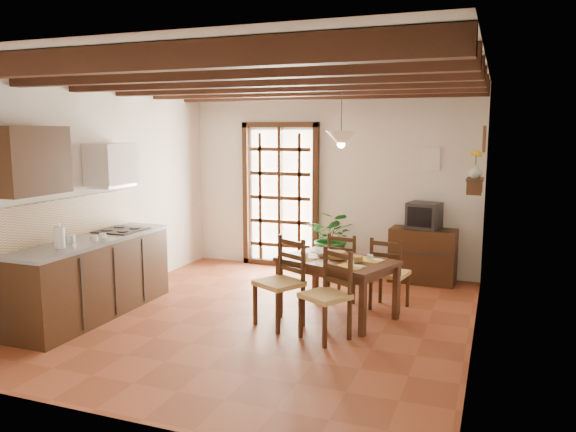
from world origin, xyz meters
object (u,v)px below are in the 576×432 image
at_px(chair_near_right, 326,311).
at_px(potted_plant, 333,238).
at_px(sideboard, 423,256).
at_px(crt_tv, 424,215).
at_px(kitchen_counter, 93,276).
at_px(pendant_lamp, 341,137).
at_px(chair_far_left, 346,278).
at_px(chair_far_right, 389,286).
at_px(chair_near_left, 280,298).
at_px(dining_table, 337,267).

height_order(chair_near_right, potted_plant, potted_plant).
relative_size(sideboard, crt_tv, 1.84).
distance_m(kitchen_counter, potted_plant, 3.46).
relative_size(crt_tv, pendant_lamp, 0.59).
height_order(chair_far_left, potted_plant, potted_plant).
xyz_separation_m(chair_near_right, pendant_lamp, (-0.09, 0.82, 1.79)).
relative_size(chair_far_left, chair_far_right, 0.97).
xyz_separation_m(chair_far_left, pendant_lamp, (0.08, -0.61, 1.81)).
distance_m(chair_far_right, crt_tv, 1.54).
bearing_deg(chair_near_left, chair_far_right, 72.30).
bearing_deg(chair_far_right, kitchen_counter, 34.13).
bearing_deg(kitchen_counter, chair_far_right, 24.55).
distance_m(chair_near_right, chair_far_left, 1.44).
distance_m(chair_far_left, crt_tv, 1.57).
distance_m(chair_far_right, potted_plant, 1.69).
relative_size(dining_table, chair_near_right, 1.57).
bearing_deg(chair_far_left, pendant_lamp, 106.29).
bearing_deg(crt_tv, potted_plant, -164.06).
xyz_separation_m(kitchen_counter, potted_plant, (2.11, 2.73, 0.10)).
relative_size(kitchen_counter, sideboard, 2.45).
bearing_deg(chair_far_right, chair_near_right, 80.08).
bearing_deg(pendant_lamp, potted_plant, 108.56).
distance_m(crt_tv, pendant_lamp, 2.21).
bearing_deg(dining_table, sideboard, 87.90).
bearing_deg(sideboard, potted_plant, -172.99).
bearing_deg(crt_tv, pendant_lamp, -100.66).
xyz_separation_m(chair_near_left, potted_plant, (-0.05, 2.28, 0.26)).
bearing_deg(dining_table, chair_near_right, -63.71).
distance_m(sideboard, potted_plant, 1.32).
height_order(sideboard, pendant_lamp, pendant_lamp).
relative_size(chair_far_left, crt_tv, 1.74).
height_order(kitchen_counter, pendant_lamp, pendant_lamp).
distance_m(chair_near_left, potted_plant, 2.29).
height_order(potted_plant, pendant_lamp, pendant_lamp).
bearing_deg(sideboard, chair_near_left, -114.90).
xyz_separation_m(crt_tv, potted_plant, (-1.30, -0.09, -0.40)).
height_order(sideboard, potted_plant, potted_plant).
xyz_separation_m(kitchen_counter, sideboard, (3.42, 2.83, -0.08)).
xyz_separation_m(sideboard, pendant_lamp, (-0.74, -1.77, 1.69)).
relative_size(chair_near_left, sideboard, 1.07).
height_order(dining_table, potted_plant, potted_plant).
bearing_deg(dining_table, chair_far_right, 63.74).
xyz_separation_m(chair_far_left, crt_tv, (0.82, 1.15, 0.70)).
distance_m(kitchen_counter, chair_far_right, 3.52).
xyz_separation_m(chair_near_left, chair_near_right, (0.60, -0.21, -0.01)).
distance_m(potted_plant, pendant_lamp, 2.32).
bearing_deg(potted_plant, crt_tv, 3.83).
bearing_deg(dining_table, kitchen_counter, -140.84).
relative_size(chair_near_right, chair_far_right, 1.05).
height_order(dining_table, pendant_lamp, pendant_lamp).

